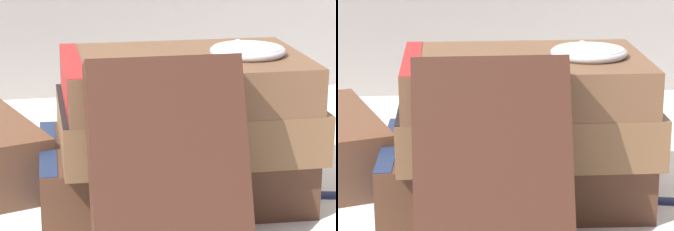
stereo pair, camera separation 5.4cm
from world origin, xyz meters
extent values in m
plane|color=white|center=(0.00, 0.00, 0.00)|extent=(3.00, 3.00, 0.00)
cube|color=#4C2D1E|center=(0.02, 0.04, 0.02)|extent=(0.19, 0.14, 0.04)
cube|color=navy|center=(-0.07, 0.05, 0.02)|extent=(0.02, 0.13, 0.04)
cube|color=brown|center=(0.03, 0.03, 0.06)|extent=(0.18, 0.12, 0.04)
cube|color=black|center=(-0.05, 0.03, 0.06)|extent=(0.01, 0.12, 0.04)
cube|color=brown|center=(0.03, 0.03, 0.09)|extent=(0.17, 0.12, 0.03)
cube|color=#B22323|center=(-0.05, 0.03, 0.09)|extent=(0.01, 0.11, 0.03)
cube|color=#422319|center=(0.00, -0.07, 0.06)|extent=(0.09, 0.07, 0.13)
cylinder|color=silver|center=(0.07, 0.02, 0.11)|extent=(0.05, 0.05, 0.01)
torus|color=silver|center=(0.07, 0.02, 0.11)|extent=(0.05, 0.05, 0.01)
sphere|color=silver|center=(0.07, 0.05, 0.11)|extent=(0.01, 0.01, 0.01)
torus|color=#ADADB2|center=(-0.08, 0.17, 0.00)|extent=(0.05, 0.05, 0.00)
torus|color=#ADADB2|center=(-0.03, 0.19, 0.00)|extent=(0.05, 0.05, 0.00)
cylinder|color=#ADADB2|center=(-0.06, 0.18, 0.00)|extent=(0.02, 0.01, 0.00)
camera|label=1|loc=(-0.08, -0.50, 0.22)|focal=85.00mm
camera|label=2|loc=(-0.03, -0.51, 0.22)|focal=85.00mm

